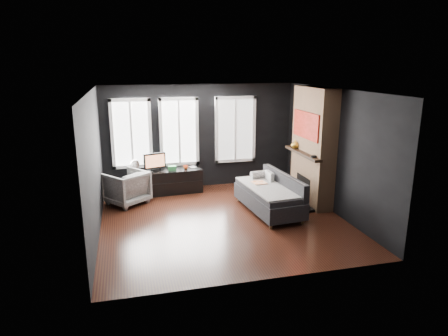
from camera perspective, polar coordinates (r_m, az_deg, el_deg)
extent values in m
plane|color=black|center=(8.52, -0.16, -7.39)|extent=(5.00, 5.00, 0.00)
plane|color=white|center=(7.91, -0.18, 11.05)|extent=(5.00, 5.00, 0.00)
cube|color=black|center=(10.50, -3.45, 4.52)|extent=(5.00, 0.02, 2.70)
cube|color=black|center=(7.91, -18.05, 0.40)|extent=(0.02, 5.00, 2.70)
cube|color=black|center=(9.02, 15.45, 2.31)|extent=(0.02, 5.00, 2.70)
cube|color=gray|center=(9.29, 6.50, -1.61)|extent=(0.10, 0.37, 0.37)
imported|color=white|center=(9.60, -13.79, -2.51)|extent=(1.15, 1.14, 0.86)
imported|color=#C64518|center=(10.15, -5.48, 0.15)|extent=(0.13, 0.11, 0.12)
imported|color=#C7B29A|center=(10.28, -4.91, 0.63)|extent=(0.16, 0.05, 0.21)
cube|color=#2E7E40|center=(10.09, -7.42, -0.01)|extent=(0.21, 0.15, 0.11)
imported|color=yellow|center=(9.74, 10.13, 3.38)|extent=(0.20, 0.21, 0.20)
cylinder|color=black|center=(8.88, 12.71, 1.63)|extent=(0.15, 0.15, 0.04)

